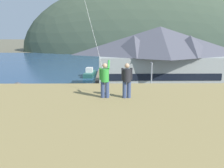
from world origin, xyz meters
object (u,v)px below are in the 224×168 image
object	(u,v)px
parked_car_mid_row_center	(145,135)
harbor_lodge	(159,58)
parked_car_front_row_red	(207,115)
parked_car_back_row_left	(112,110)
parked_car_corner_spot	(207,137)
moored_boat_wharfside	(90,73)
parking_light_pole	(151,83)
moored_boat_outer_mooring	(118,74)
person_kite_flyer	(105,79)
wharf_dock	(104,75)
person_companion	(127,79)
parked_car_back_row_right	(71,130)
parked_car_front_row_end	(155,111)
storage_shed_near_lot	(20,104)

from	to	relation	value
parked_car_mid_row_center	harbor_lodge	bearing A→B (deg)	75.77
parked_car_front_row_red	parked_car_back_row_left	size ratio (longest dim) A/B	1.01
parked_car_mid_row_center	parked_car_back_row_left	world-z (taller)	same
parked_car_corner_spot	parked_car_back_row_left	size ratio (longest dim) A/B	1.01
parked_car_mid_row_center	parked_car_corner_spot	world-z (taller)	same
moored_boat_wharfside	parked_car_back_row_left	distance (m)	29.89
parked_car_mid_row_center	parked_car_back_row_left	xyz separation A→B (m)	(-3.01, 7.33, 0.00)
parked_car_corner_spot	parking_light_pole	world-z (taller)	parking_light_pole
moored_boat_outer_mooring	person_kite_flyer	bearing A→B (deg)	-92.78
wharf_dock	moored_boat_wharfside	size ratio (longest dim) A/B	2.34
wharf_dock	person_companion	bearing A→B (deg)	-87.19
parked_car_corner_spot	moored_boat_outer_mooring	bearing A→B (deg)	100.81
parked_car_back_row_right	parked_car_front_row_end	bearing A→B (deg)	30.52
harbor_lodge	parked_car_front_row_red	size ratio (longest dim) A/B	5.22
parked_car_front_row_red	moored_boat_wharfside	bearing A→B (deg)	117.48
parked_car_back_row_left	person_companion	distance (m)	18.78
parked_car_front_row_red	parked_car_back_row_left	distance (m)	11.26
person_companion	parked_car_front_row_red	bearing A→B (deg)	55.51
parking_light_pole	parked_car_front_row_end	bearing A→B (deg)	-89.58
parked_car_back_row_left	person_companion	bearing A→B (deg)	-88.35
parked_car_corner_spot	parked_car_front_row_red	distance (m)	6.60
parked_car_front_row_end	person_companion	distance (m)	19.02
moored_boat_wharfside	parking_light_pole	bearing A→B (deg)	-68.52
moored_boat_wharfside	parked_car_back_row_right	bearing A→B (deg)	-88.56
storage_shed_near_lot	parked_car_front_row_red	bearing A→B (deg)	2.33
parked_car_front_row_end	storage_shed_near_lot	bearing A→B (deg)	-171.61
harbor_lodge	moored_boat_outer_mooring	size ratio (longest dim) A/B	3.27
harbor_lodge	storage_shed_near_lot	distance (m)	25.42
storage_shed_near_lot	parked_car_front_row_end	distance (m)	15.94
parked_car_mid_row_center	storage_shed_near_lot	bearing A→B (deg)	161.02
wharf_dock	parked_car_corner_spot	xyz separation A→B (m)	(10.44, -36.52, 0.71)
wharf_dock	parking_light_pole	world-z (taller)	parking_light_pole
parking_light_pole	parked_car_front_row_red	bearing A→B (deg)	-39.68
storage_shed_near_lot	parked_car_back_row_right	world-z (taller)	storage_shed_near_lot
parked_car_front_row_end	person_companion	bearing A→B (deg)	-105.75
harbor_lodge	parked_car_mid_row_center	xyz separation A→B (m)	(-5.41, -21.33, -5.08)
parked_car_back_row_right	parking_light_pole	bearing A→B (deg)	43.62
parked_car_back_row_right	parking_light_pole	world-z (taller)	parking_light_pole
wharf_dock	parked_car_front_row_red	size ratio (longest dim) A/B	3.74
wharf_dock	parked_car_front_row_red	world-z (taller)	parked_car_front_row_red
storage_shed_near_lot	moored_boat_wharfside	size ratio (longest dim) A/B	1.00
parked_car_front_row_end	parked_car_back_row_left	size ratio (longest dim) A/B	1.04
person_kite_flyer	storage_shed_near_lot	bearing A→B (deg)	124.09
parking_light_pole	person_companion	world-z (taller)	person_companion
wharf_dock	person_companion	size ratio (longest dim) A/B	9.15
parked_car_front_row_end	person_companion	xyz separation A→B (m)	(-4.76, -16.89, 7.35)
storage_shed_near_lot	harbor_lodge	bearing A→B (deg)	41.56
parked_car_mid_row_center	parking_light_pole	distance (m)	10.98
storage_shed_near_lot	person_kite_flyer	xyz separation A→B (m)	(9.83, -14.53, 5.69)
wharf_dock	parked_car_front_row_end	xyz separation A→B (m)	(7.01, -28.95, 0.71)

